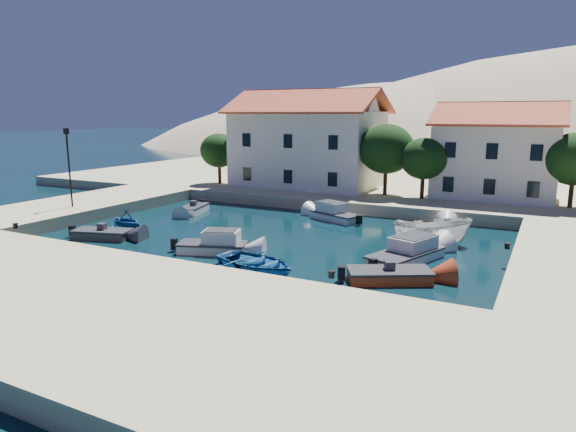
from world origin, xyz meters
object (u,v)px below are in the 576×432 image
object	(u,v)px
building_left	(308,137)
boat_east	(431,245)
cabin_cruiser_south	(212,245)
rowboat_south	(256,269)
lamppost	(69,160)
cabin_cruiser_east	(406,254)
building_mid	(497,149)

from	to	relation	value
building_left	boat_east	distance (m)	22.79
cabin_cruiser_south	rowboat_south	distance (m)	4.47
lamppost	cabin_cruiser_east	distance (m)	27.33
building_mid	boat_east	xyz separation A→B (m)	(-2.01, -16.12, -5.22)
building_mid	cabin_cruiser_south	world-z (taller)	building_mid
building_left	boat_east	bearing A→B (deg)	-43.39
lamppost	boat_east	bearing A→B (deg)	10.07
building_mid	rowboat_south	size ratio (longest dim) A/B	2.10
rowboat_south	building_mid	bearing A→B (deg)	-9.05
building_left	rowboat_south	bearing A→B (deg)	-70.97
cabin_cruiser_south	rowboat_south	xyz separation A→B (m)	(4.11, -1.70, -0.48)
rowboat_south	boat_east	world-z (taller)	boat_east
building_left	building_mid	world-z (taller)	building_left
building_mid	rowboat_south	distance (m)	28.02
lamppost	building_mid	bearing A→B (deg)	35.45
cabin_cruiser_east	rowboat_south	bearing A→B (deg)	145.59
lamppost	rowboat_south	size ratio (longest dim) A/B	1.24
building_left	cabin_cruiser_east	size ratio (longest dim) A/B	2.61
building_left	building_mid	xyz separation A→B (m)	(18.00, 1.00, -0.71)
building_left	rowboat_south	distance (m)	26.97
building_mid	lamppost	xyz separation A→B (m)	(-29.50, -21.00, -0.47)
cabin_cruiser_east	lamppost	bearing A→B (deg)	109.58
building_mid	boat_east	bearing A→B (deg)	-97.10
rowboat_south	cabin_cruiser_east	size ratio (longest dim) A/B	0.89
cabin_cruiser_east	boat_east	xyz separation A→B (m)	(0.50, 4.62, -0.48)
building_mid	cabin_cruiser_east	xyz separation A→B (m)	(-2.50, -20.74, -4.75)
cabin_cruiser_south	cabin_cruiser_east	distance (m)	11.55
boat_east	cabin_cruiser_east	bearing A→B (deg)	149.02
building_left	boat_east	xyz separation A→B (m)	(15.99, -15.12, -5.94)
lamppost	cabin_cruiser_south	xyz separation A→B (m)	(15.97, -3.17, -4.28)
building_left	rowboat_south	xyz separation A→B (m)	(8.58, -24.87, -5.94)
lamppost	cabin_cruiser_south	size ratio (longest dim) A/B	1.39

